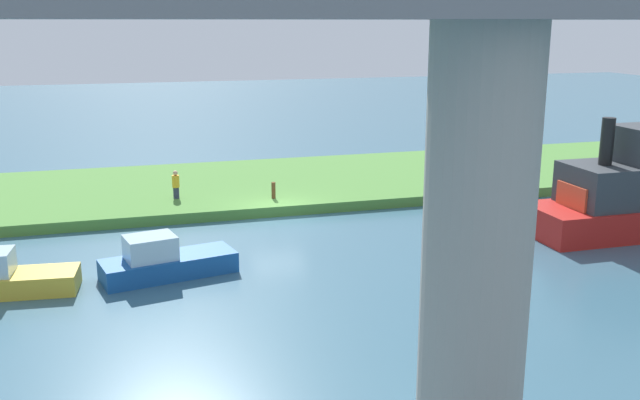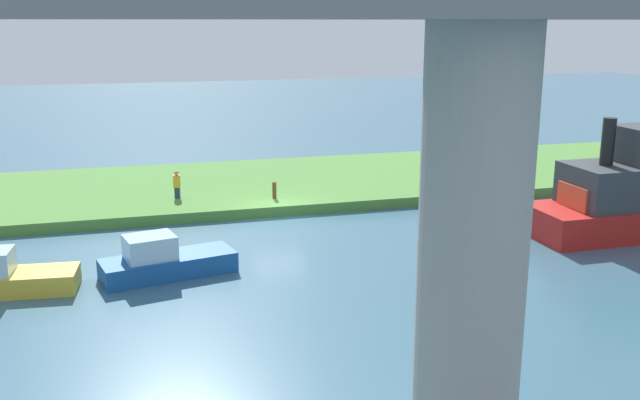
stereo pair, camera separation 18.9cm
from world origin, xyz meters
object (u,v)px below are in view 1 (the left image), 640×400
pontoon_yellow (164,261)px  riverboat_paddlewheel (3,278)px  person_on_bank (176,184)px  bridge_pylon (477,243)px  mooring_post (273,190)px

pontoon_yellow → riverboat_paddlewheel: bearing=2.1°
person_on_bank → pontoon_yellow: (1.28, 9.83, -0.63)m
bridge_pylon → person_on_bank: (4.46, -22.19, -3.33)m
bridge_pylon → pontoon_yellow: size_ratio=1.80×
bridge_pylon → person_on_bank: size_ratio=6.52×
bridge_pylon → pontoon_yellow: bearing=-65.1°
bridge_pylon → pontoon_yellow: (5.74, -12.36, -3.96)m
riverboat_paddlewheel → bridge_pylon: bearing=132.5°
mooring_post → bridge_pylon: bearing=89.5°
bridge_pylon → riverboat_paddlewheel: 16.97m
bridge_pylon → person_on_bank: 22.88m
person_on_bank → mooring_post: size_ratio=1.70×
person_on_bank → riverboat_paddlewheel: person_on_bank is taller
mooring_post → pontoon_yellow: 10.32m
person_on_bank → pontoon_yellow: 9.94m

